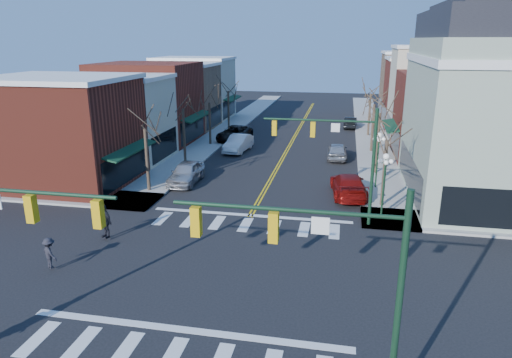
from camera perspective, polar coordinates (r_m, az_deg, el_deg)
The scene contains 33 objects.
ground at distance 22.72m, azimuth -4.74°, elevation -11.68°, with size 160.00×160.00×0.00m, color black.
sidewalk_left at distance 43.06m, azimuth -8.81°, elevation 2.31°, with size 3.50×70.00×0.15m, color #9E9B93.
sidewalk_right at distance 40.71m, azimuth 15.08°, elevation 1.05°, with size 3.50×70.00×0.15m, color #9E9B93.
bldg_left_brick_a at distance 38.03m, azimuth -23.00°, elevation 5.26°, with size 10.00×8.50×8.00m, color maroon.
bldg_left_stucco_a at distance 44.59m, azimuth -17.50°, elevation 7.06°, with size 10.00×7.00×7.50m, color beige.
bldg_left_brick_b at distance 51.61m, azimuth -13.36°, elevation 9.22°, with size 10.00×9.00×8.50m, color maroon.
bldg_left_tan at distance 59.20m, azimuth -10.06°, elevation 10.03°, with size 10.00×7.50×7.80m, color #947051.
bldg_left_stucco_b at distance 66.43m, azimuth -7.67°, elevation 11.05°, with size 10.00×8.00×8.20m, color beige.
bldg_right_brick_a at distance 46.46m, azimuth 23.41°, elevation 7.14°, with size 10.00×8.50×8.00m, color maroon.
bldg_right_stucco at distance 53.86m, azimuth 21.89°, elevation 9.58°, with size 10.00×7.00×10.00m, color beige.
bldg_right_brick_b at distance 61.29m, azimuth 20.59°, elevation 9.78°, with size 10.00×8.00×8.50m, color maroon.
bldg_right_tan at distance 69.13m, azimuth 19.60°, elevation 10.80°, with size 10.00×8.00×9.00m, color #947051.
victorian_corner at distance 35.59m, azimuth 29.10°, elevation 8.10°, with size 12.25×14.25×13.30m.
traffic_mast_near_right at distance 13.26m, azimuth 9.66°, elevation -11.07°, with size 6.60×0.28×7.20m.
traffic_mast_far_right at distance 27.23m, azimuth 10.65°, elevation 3.63°, with size 6.60×0.28×7.20m.
lamppost_corner at distance 28.85m, azimuth 15.77°, elevation 0.44°, with size 0.36×0.36×4.33m.
lamppost_midblock at distance 35.13m, azimuth 15.02°, elevation 3.42°, with size 0.36×0.36×4.33m.
tree_left_a at distance 34.29m, azimuth -13.45°, elevation 2.21°, with size 0.24×0.24×4.76m, color #382B21.
tree_left_b at distance 41.47m, azimuth -8.97°, elevation 5.20°, with size 0.24×0.24×5.04m, color #382B21.
tree_left_c at distance 48.97m, azimuth -5.78°, elevation 6.84°, with size 0.24×0.24×4.55m, color #382B21.
tree_left_d at distance 56.54m, azimuth -3.45°, elevation 8.45°, with size 0.24×0.24×4.90m, color #382B21.
tree_right_a at distance 31.44m, azimuth 15.71°, elevation 0.56°, with size 0.24×0.24×4.62m, color #382B21.
tree_right_b at distance 39.11m, azimuth 14.93°, elevation 4.22°, with size 0.24×0.24×5.18m, color #382B21.
tree_right_c at distance 46.98m, azimuth 14.36°, elevation 6.13°, with size 0.24×0.24×4.83m, color #382B21.
tree_right_d at distance 54.84m, azimuth 13.98°, elevation 7.75°, with size 0.24×0.24×4.97m, color #382B21.
car_left_near at distance 36.30m, azimuth -8.72°, elevation 0.78°, with size 1.99×4.94×1.68m, color #B5B5BA.
car_left_mid at distance 46.25m, azimuth -2.22°, elevation 4.48°, with size 1.75×5.02×1.65m, color white.
car_left_far at distance 51.31m, azimuth -2.71°, elevation 5.72°, with size 2.69×5.83×1.62m, color black.
car_right_near at distance 33.58m, azimuth 11.49°, elevation -0.75°, with size 2.30×5.67×1.64m, color maroon.
car_right_mid at distance 43.95m, azimuth 10.11°, elevation 3.48°, with size 1.83×4.54×1.55m, color #A7A7AC.
car_right_far at distance 60.01m, azimuth 11.74°, elevation 6.93°, with size 1.48×4.23×1.39m, color black.
pedestrian_dark_a at distance 27.08m, azimuth -18.38°, elevation -5.01°, with size 1.14×0.48×1.95m, color black.
pedestrian_dark_b at distance 24.65m, azimuth -24.37°, elevation -8.43°, with size 1.01×0.58×1.57m, color black.
Camera 1 is at (5.61, -19.12, 10.91)m, focal length 32.00 mm.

